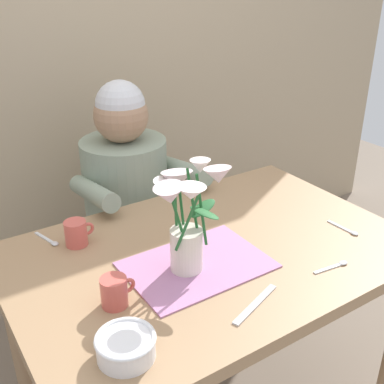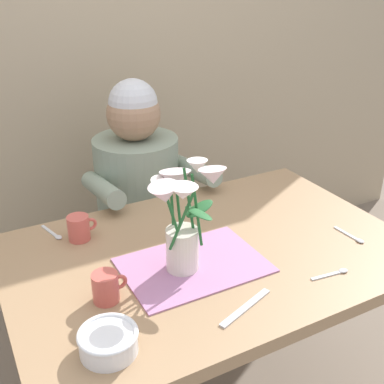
{
  "view_description": "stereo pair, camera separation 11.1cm",
  "coord_description": "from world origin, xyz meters",
  "views": [
    {
      "loc": [
        -0.72,
        -0.99,
        1.52
      ],
      "look_at": [
        -0.04,
        0.05,
        0.92
      ],
      "focal_mm": 44.43,
      "sensor_mm": 36.0,
      "label": 1
    },
    {
      "loc": [
        -0.62,
        -1.05,
        1.52
      ],
      "look_at": [
        -0.04,
        0.05,
        0.92
      ],
      "focal_mm": 44.43,
      "sensor_mm": 36.0,
      "label": 2
    }
  ],
  "objects": [
    {
      "name": "striped_placemat",
      "position": [
        -0.09,
        -0.05,
        0.74
      ],
      "size": [
        0.4,
        0.28,
        0.0
      ],
      "primitive_type": "cube",
      "color": "#B275A3",
      "rests_on": "dining_table"
    },
    {
      "name": "seated_person",
      "position": [
        0.01,
        0.62,
        0.56
      ],
      "size": [
        0.45,
        0.47,
        1.14
      ],
      "rotation": [
        0.0,
        0.0,
        0.01
      ],
      "color": "#4C4C56",
      "rests_on": "ground_plane"
    },
    {
      "name": "wood_panel_backdrop",
      "position": [
        0.0,
        1.05,
        1.25
      ],
      "size": [
        4.0,
        0.1,
        2.5
      ],
      "primitive_type": "cube",
      "color": "tan",
      "rests_on": "ground_plane"
    },
    {
      "name": "spoon_2",
      "position": [
        0.43,
        -0.16,
        0.74
      ],
      "size": [
        0.02,
        0.12,
        0.01
      ],
      "color": "silver",
      "rests_on": "dining_table"
    },
    {
      "name": "dinner_knife",
      "position": [
        -0.06,
        -0.28,
        0.74
      ],
      "size": [
        0.19,
        0.08,
        0.0
      ],
      "primitive_type": "cube",
      "rotation": [
        0.0,
        0.0,
        0.34
      ],
      "color": "silver",
      "rests_on": "dining_table"
    },
    {
      "name": "spoon_1",
      "position": [
        -0.4,
        0.31,
        0.74
      ],
      "size": [
        0.05,
        0.12,
        0.01
      ],
      "color": "silver",
      "rests_on": "dining_table"
    },
    {
      "name": "flower_vase",
      "position": [
        -0.12,
        -0.05,
        0.92
      ],
      "size": [
        0.21,
        0.26,
        0.32
      ],
      "color": "silver",
      "rests_on": "dining_table"
    },
    {
      "name": "dining_table",
      "position": [
        0.0,
        0.0,
        0.64
      ],
      "size": [
        1.2,
        0.8,
        0.74
      ],
      "color": "#9E7A56",
      "rests_on": "ground_plane"
    },
    {
      "name": "ceramic_bowl",
      "position": [
        -0.41,
        -0.26,
        0.77
      ],
      "size": [
        0.14,
        0.14,
        0.06
      ],
      "color": "white",
      "rests_on": "dining_table"
    },
    {
      "name": "tea_cup",
      "position": [
        -0.33,
        0.25,
        0.78
      ],
      "size": [
        0.09,
        0.07,
        0.08
      ],
      "color": "#CC564C",
      "rests_on": "dining_table"
    },
    {
      "name": "coffee_cup",
      "position": [
        -0.35,
        -0.08,
        0.78
      ],
      "size": [
        0.09,
        0.07,
        0.08
      ],
      "color": "#CC564C",
      "rests_on": "dining_table"
    },
    {
      "name": "spoon_3",
      "position": [
        0.24,
        -0.27,
        0.74
      ],
      "size": [
        0.12,
        0.03,
        0.01
      ],
      "color": "silver",
      "rests_on": "dining_table"
    }
  ]
}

